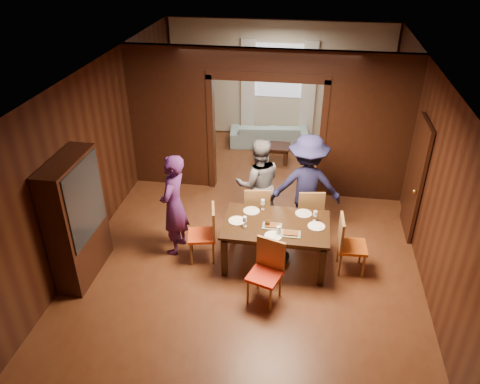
% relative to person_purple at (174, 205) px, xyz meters
% --- Properties ---
extents(floor, '(9.00, 9.00, 0.00)m').
position_rel_person_purple_xyz_m(floor, '(1.25, 0.70, -0.88)').
color(floor, '#592C19').
rests_on(floor, ground).
extents(ceiling, '(5.50, 9.00, 0.02)m').
position_rel_person_purple_xyz_m(ceiling, '(1.25, 0.70, 2.02)').
color(ceiling, silver).
rests_on(ceiling, room_walls).
extents(room_walls, '(5.52, 9.01, 2.90)m').
position_rel_person_purple_xyz_m(room_walls, '(1.25, 2.59, 0.62)').
color(room_walls, black).
rests_on(room_walls, floor).
extents(person_purple, '(0.50, 0.69, 1.76)m').
position_rel_person_purple_xyz_m(person_purple, '(0.00, 0.00, 0.00)').
color(person_purple, '#481F5B').
rests_on(person_purple, floor).
extents(person_grey, '(0.97, 0.84, 1.71)m').
position_rel_person_purple_xyz_m(person_grey, '(1.27, 0.96, -0.03)').
color(person_grey, '#5A5A62').
rests_on(person_grey, floor).
extents(person_navy, '(1.25, 0.77, 1.87)m').
position_rel_person_purple_xyz_m(person_navy, '(2.11, 0.88, 0.05)').
color(person_navy, '#17183A').
rests_on(person_navy, floor).
extents(sofa, '(1.99, 0.97, 0.56)m').
position_rel_person_purple_xyz_m(sofa, '(1.12, 4.55, -0.60)').
color(sofa, '#93B8C0').
rests_on(sofa, floor).
extents(serving_bowl, '(0.32, 0.32, 0.08)m').
position_rel_person_purple_xyz_m(serving_bowl, '(1.77, -0.04, -0.08)').
color(serving_bowl, black).
rests_on(serving_bowl, dining_table).
extents(dining_table, '(1.67, 1.04, 0.76)m').
position_rel_person_purple_xyz_m(dining_table, '(1.68, -0.10, -0.50)').
color(dining_table, black).
rests_on(dining_table, floor).
extents(coffee_table, '(0.80, 0.50, 0.40)m').
position_rel_person_purple_xyz_m(coffee_table, '(1.28, 3.63, -0.68)').
color(coffee_table, black).
rests_on(coffee_table, floor).
extents(chair_left, '(0.53, 0.53, 0.97)m').
position_rel_person_purple_xyz_m(chair_left, '(0.48, -0.16, -0.40)').
color(chair_left, '#F14916').
rests_on(chair_left, floor).
extents(chair_right, '(0.46, 0.46, 0.97)m').
position_rel_person_purple_xyz_m(chair_right, '(2.89, -0.10, -0.40)').
color(chair_right, '#C05012').
rests_on(chair_right, floor).
extents(chair_far_l, '(0.50, 0.50, 0.97)m').
position_rel_person_purple_xyz_m(chair_far_l, '(1.27, 0.73, -0.40)').
color(chair_far_l, orange).
rests_on(chair_far_l, floor).
extents(chair_far_r, '(0.50, 0.50, 0.97)m').
position_rel_person_purple_xyz_m(chair_far_r, '(2.18, 0.79, -0.40)').
color(chair_far_r, '#C97012').
rests_on(chair_far_r, floor).
extents(chair_near, '(0.56, 0.56, 0.97)m').
position_rel_person_purple_xyz_m(chair_near, '(1.60, -1.00, -0.40)').
color(chair_near, red).
rests_on(chair_near, floor).
extents(hutch, '(0.40, 1.20, 2.00)m').
position_rel_person_purple_xyz_m(hutch, '(-1.28, -0.80, 0.12)').
color(hutch, black).
rests_on(hutch, floor).
extents(door_right, '(0.06, 0.90, 2.10)m').
position_rel_person_purple_xyz_m(door_right, '(3.95, 1.20, 0.17)').
color(door_right, black).
rests_on(door_right, floor).
extents(window_far, '(1.20, 0.03, 1.30)m').
position_rel_person_purple_xyz_m(window_far, '(1.25, 5.14, 0.82)').
color(window_far, silver).
rests_on(window_far, back_wall).
extents(curtain_left, '(0.35, 0.06, 2.40)m').
position_rel_person_purple_xyz_m(curtain_left, '(0.50, 5.10, 0.37)').
color(curtain_left, white).
rests_on(curtain_left, back_wall).
extents(curtain_right, '(0.35, 0.06, 2.40)m').
position_rel_person_purple_xyz_m(curtain_right, '(2.00, 5.10, 0.37)').
color(curtain_right, white).
rests_on(curtain_right, back_wall).
extents(plate_left, '(0.27, 0.27, 0.01)m').
position_rel_person_purple_xyz_m(plate_left, '(1.06, -0.12, -0.12)').
color(plate_left, white).
rests_on(plate_left, dining_table).
extents(plate_far_l, '(0.27, 0.27, 0.01)m').
position_rel_person_purple_xyz_m(plate_far_l, '(1.25, 0.20, -0.12)').
color(plate_far_l, silver).
rests_on(plate_far_l, dining_table).
extents(plate_far_r, '(0.27, 0.27, 0.01)m').
position_rel_person_purple_xyz_m(plate_far_r, '(2.09, 0.26, -0.12)').
color(plate_far_r, silver).
rests_on(plate_far_r, dining_table).
extents(plate_right, '(0.27, 0.27, 0.01)m').
position_rel_person_purple_xyz_m(plate_right, '(2.31, -0.08, -0.12)').
color(plate_right, white).
rests_on(plate_right, dining_table).
extents(plate_near, '(0.27, 0.27, 0.01)m').
position_rel_person_purple_xyz_m(plate_near, '(1.67, -0.44, -0.12)').
color(plate_near, white).
rests_on(plate_near, dining_table).
extents(platter_a, '(0.30, 0.20, 0.04)m').
position_rel_person_purple_xyz_m(platter_a, '(1.62, -0.19, -0.10)').
color(platter_a, gray).
rests_on(platter_a, dining_table).
extents(platter_b, '(0.30, 0.20, 0.04)m').
position_rel_person_purple_xyz_m(platter_b, '(1.92, -0.35, -0.10)').
color(platter_b, slate).
rests_on(platter_b, dining_table).
extents(wineglass_left, '(0.08, 0.08, 0.18)m').
position_rel_person_purple_xyz_m(wineglass_left, '(1.20, -0.25, -0.03)').
color(wineglass_left, silver).
rests_on(wineglass_left, dining_table).
extents(wineglass_far, '(0.08, 0.08, 0.18)m').
position_rel_person_purple_xyz_m(wineglass_far, '(1.42, 0.30, -0.03)').
color(wineglass_far, white).
rests_on(wineglass_far, dining_table).
extents(wineglass_right, '(0.08, 0.08, 0.18)m').
position_rel_person_purple_xyz_m(wineglass_right, '(2.28, 0.08, -0.03)').
color(wineglass_right, silver).
rests_on(wineglass_right, dining_table).
extents(tumbler, '(0.07, 0.07, 0.14)m').
position_rel_person_purple_xyz_m(tumbler, '(1.73, -0.38, -0.05)').
color(tumbler, silver).
rests_on(tumbler, dining_table).
extents(condiment_jar, '(0.08, 0.08, 0.11)m').
position_rel_person_purple_xyz_m(condiment_jar, '(1.55, -0.18, -0.07)').
color(condiment_jar, '#492A11').
rests_on(condiment_jar, dining_table).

